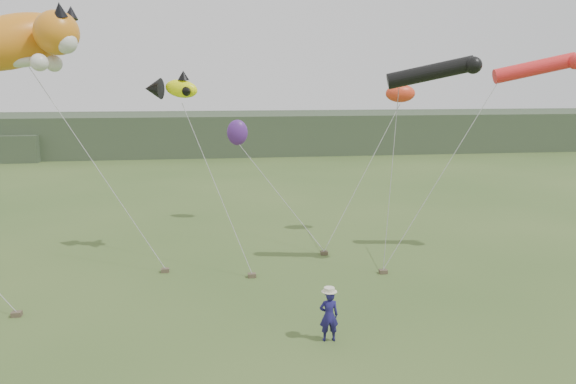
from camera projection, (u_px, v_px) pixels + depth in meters
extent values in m
plane|color=#385123|center=(280.00, 332.00, 16.66)|extent=(120.00, 120.00, 0.00)
cube|color=#2D3D28|center=(227.00, 132.00, 59.99)|extent=(90.00, 12.00, 4.00)
imported|color=navy|center=(329.00, 316.00, 16.00)|extent=(0.56, 0.37, 1.52)
cube|color=brown|center=(165.00, 270.00, 21.91)|extent=(0.30, 0.24, 0.15)
cube|color=brown|center=(252.00, 275.00, 21.34)|extent=(0.30, 0.24, 0.15)
cube|color=brown|center=(383.00, 272.00, 21.77)|extent=(0.30, 0.24, 0.15)
cube|color=brown|center=(17.00, 314.00, 17.79)|extent=(0.30, 0.24, 0.15)
cube|color=brown|center=(324.00, 253.00, 24.14)|extent=(0.30, 0.24, 0.15)
ellipsoid|color=orange|center=(14.00, 42.00, 23.25)|extent=(5.59, 4.27, 3.37)
sphere|color=orange|center=(57.00, 33.00, 22.50)|extent=(1.78, 1.78, 1.78)
cone|color=black|center=(60.00, 9.00, 21.90)|extent=(0.55, 0.68, 0.67)
cone|color=black|center=(71.00, 12.00, 22.89)|extent=(0.55, 0.64, 0.63)
sphere|color=silver|center=(66.00, 42.00, 22.34)|extent=(0.89, 0.89, 0.89)
ellipsoid|color=silver|center=(18.00, 61.00, 23.14)|extent=(1.74, 0.87, 0.54)
sphere|color=silver|center=(39.00, 62.00, 22.07)|extent=(0.69, 0.69, 0.69)
sphere|color=silver|center=(54.00, 64.00, 23.44)|extent=(0.69, 0.69, 0.69)
ellipsoid|color=#F4FF0C|center=(181.00, 89.00, 22.70)|extent=(1.53, 0.94, 0.90)
cone|color=black|center=(153.00, 89.00, 22.82)|extent=(0.88, 1.01, 0.86)
cone|color=black|center=(183.00, 75.00, 22.61)|extent=(0.48, 0.48, 0.38)
cone|color=black|center=(188.00, 91.00, 22.29)|extent=(0.51, 0.54, 0.38)
cone|color=black|center=(189.00, 91.00, 23.22)|extent=(0.51, 0.54, 0.38)
cylinder|color=black|center=(430.00, 72.00, 20.81)|extent=(3.27, 1.33, 1.24)
sphere|color=black|center=(473.00, 65.00, 20.46)|extent=(0.63, 0.63, 0.63)
cylinder|color=red|center=(534.00, 68.00, 22.59)|extent=(3.29, 1.20, 1.26)
sphere|color=red|center=(576.00, 61.00, 22.24)|extent=(0.64, 0.64, 0.64)
ellipsoid|color=red|center=(400.00, 93.00, 25.76)|extent=(1.39, 0.81, 0.81)
ellipsoid|color=#4F217A|center=(237.00, 133.00, 29.05)|extent=(1.08, 0.72, 1.32)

